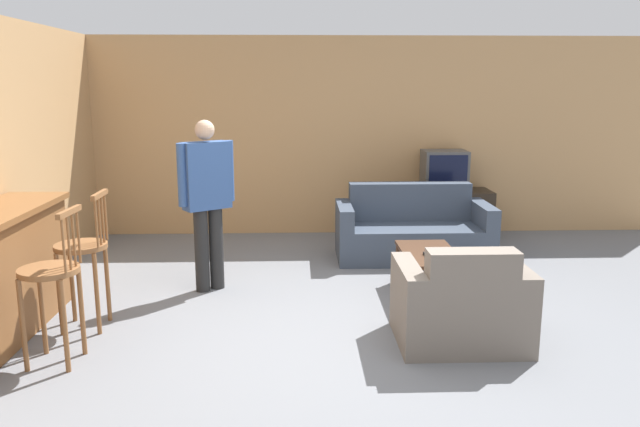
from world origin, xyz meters
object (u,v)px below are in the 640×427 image
Objects in this scene: tv at (444,171)px; person_by_window at (207,196)px; coffee_table at (429,259)px; bar_chair_near at (52,281)px; couch_far at (412,232)px; book_on_table at (434,254)px; bar_chair_mid at (83,256)px; armchair_near at (461,307)px; tv_unit at (442,214)px.

person_by_window is (-2.78, -2.04, 0.05)m from tv.
bar_chair_near is at bearing -155.83° from coffee_table.
book_on_table is at bearing -93.09° from couch_far.
bar_chair_mid is 5.95× the size of book_on_table.
bar_chair_mid is 1.22× the size of coffee_table.
armchair_near is 5.11× the size of book_on_table.
tv is at bearing 59.01° from couch_far.
bar_chair_near is 1.00× the size of bar_chair_mid.
coffee_table is at bearing 91.08° from armchair_near.
book_on_table is (0.01, -0.12, 0.09)m from coffee_table.
bar_chair_mid is at bearing -132.92° from person_by_window.
bar_chair_mid is at bearing -140.71° from tv.
person_by_window is at bearing 172.53° from coffee_table.
armchair_near is at bearing -33.08° from person_by_window.
armchair_near is at bearing -89.62° from book_on_table.
couch_far is (3.09, 2.71, -0.32)m from bar_chair_near.
bar_chair_near reaches higher than book_on_table.
bar_chair_near is at bearing -134.93° from tv_unit.
bar_chair_near is 0.69× the size of person_by_window.
person_by_window is (-2.12, 0.40, 0.49)m from book_on_table.
tv_unit is (3.66, 3.00, -0.31)m from bar_chair_mid.
tv is (0.57, 0.95, 0.59)m from couch_far.
couch_far is 1.41× the size of tv_unit.
person_by_window is (0.88, 1.62, 0.32)m from bar_chair_near.
coffee_table is (-0.02, 1.11, 0.06)m from armchair_near.
coffee_table is at bearing -106.00° from tv_unit.
person_by_window is at bearing 61.41° from bar_chair_near.
bar_chair_mid is 3.71m from couch_far.
book_on_table is at bearing 10.34° from bar_chair_mid.
tv_unit reaches higher than book_on_table.
bar_chair_mid is at bearing 90.00° from bar_chair_near.
tv is 0.34× the size of person_by_window.
person_by_window is (-2.11, 0.28, 0.58)m from coffee_table.
bar_chair_near is at bearing -157.93° from book_on_table.
armchair_near reaches higher than tv_unit.
bar_chair_mid is at bearing -167.33° from coffee_table.
tv_unit is (0.67, 2.32, -0.05)m from coffee_table.
armchair_near is at bearing -100.65° from tv.
bar_chair_mid reaches higher than couch_far.
armchair_near is 1.76× the size of tv.
book_on_table is 0.12× the size of person_by_window.
person_by_window reaches higher than book_on_table.
armchair_near is at bearing -100.65° from tv_unit.
coffee_table is 2.42m from tv_unit.
bar_chair_near is at bearing -175.60° from armchair_near.
tv is (0.65, 3.43, 0.58)m from armchair_near.
tv reaches higher than couch_far.
tv reaches higher than armchair_near.
tv is at bearing 39.29° from bar_chair_mid.
couch_far is 1.37m from coffee_table.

